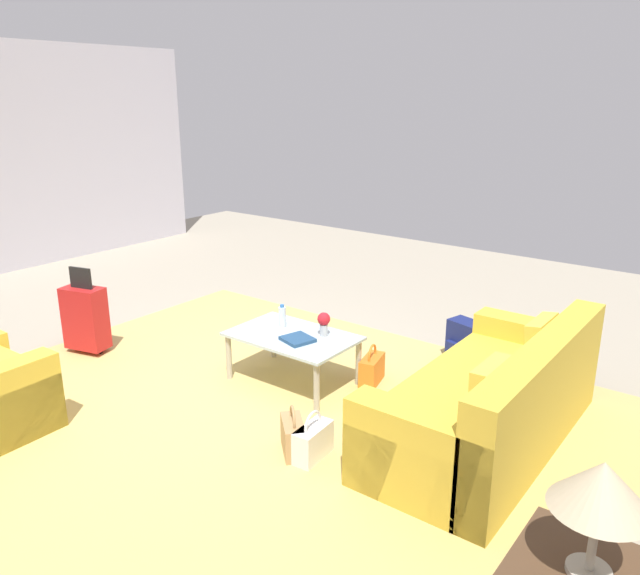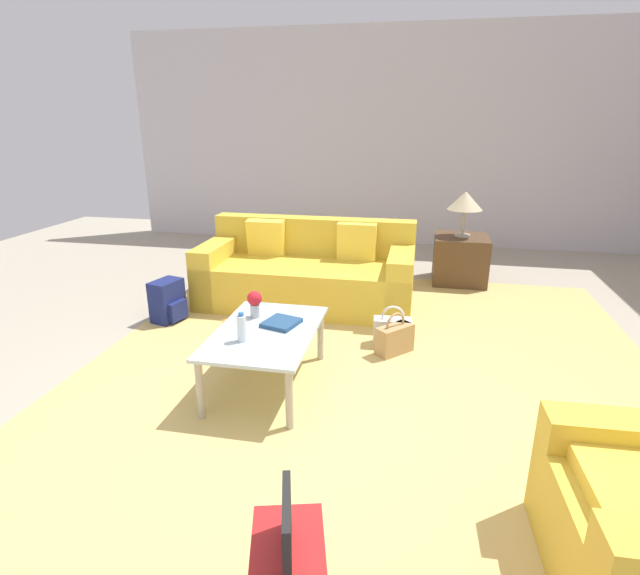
% 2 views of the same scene
% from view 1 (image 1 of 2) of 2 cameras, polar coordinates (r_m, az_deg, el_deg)
% --- Properties ---
extents(ground_plane, '(12.00, 12.00, 0.00)m').
position_cam_1_polar(ground_plane, '(5.43, -9.17, -9.18)').
color(ground_plane, '#A89E89').
extents(area_rug, '(5.20, 4.40, 0.01)m').
position_cam_1_polar(area_rug, '(4.93, -5.93, -11.93)').
color(area_rug, tan).
rests_on(area_rug, ground).
extents(couch, '(0.97, 2.16, 0.84)m').
position_cam_1_polar(couch, '(4.65, 15.94, -10.39)').
color(couch, gold).
rests_on(couch, ground).
extents(coffee_table, '(1.07, 0.69, 0.44)m').
position_cam_1_polar(coffee_table, '(5.36, -2.51, -4.88)').
color(coffee_table, silver).
rests_on(coffee_table, ground).
extents(water_bottle, '(0.06, 0.06, 0.20)m').
position_cam_1_polar(water_bottle, '(5.49, -3.47, -2.66)').
color(water_bottle, silver).
rests_on(water_bottle, coffee_table).
extents(coffee_table_book, '(0.29, 0.28, 0.03)m').
position_cam_1_polar(coffee_table_book, '(5.20, -2.06, -4.75)').
color(coffee_table_book, navy).
rests_on(coffee_table_book, coffee_table).
extents(flower_vase, '(0.11, 0.11, 0.21)m').
position_cam_1_polar(flower_vase, '(5.27, 0.35, -3.16)').
color(flower_vase, '#B2B7BC').
rests_on(flower_vase, coffee_table).
extents(table_lamp, '(0.39, 0.39, 0.52)m').
position_cam_1_polar(table_lamp, '(2.75, 24.34, -16.36)').
color(table_lamp, '#ADA899').
rests_on(table_lamp, side_table).
extents(suitcase_red, '(0.44, 0.32, 0.85)m').
position_cam_1_polar(suitcase_red, '(6.38, -20.67, -2.55)').
color(suitcase_red, red).
rests_on(suitcase_red, ground).
extents(handbag_tan, '(0.33, 0.32, 0.36)m').
position_cam_1_polar(handbag_tan, '(4.46, -2.49, -13.40)').
color(handbag_tan, tan).
rests_on(handbag_tan, ground).
extents(handbag_orange, '(0.22, 0.35, 0.36)m').
position_cam_1_polar(handbag_orange, '(5.44, 4.76, -7.44)').
color(handbag_orange, orange).
rests_on(handbag_orange, ground).
extents(handbag_white, '(0.16, 0.33, 0.36)m').
position_cam_1_polar(handbag_white, '(4.39, -0.64, -13.88)').
color(handbag_white, white).
rests_on(handbag_white, ground).
extents(backpack_navy, '(0.34, 0.31, 0.40)m').
position_cam_1_polar(backpack_navy, '(5.97, 13.04, -4.90)').
color(backpack_navy, navy).
rests_on(backpack_navy, ground).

